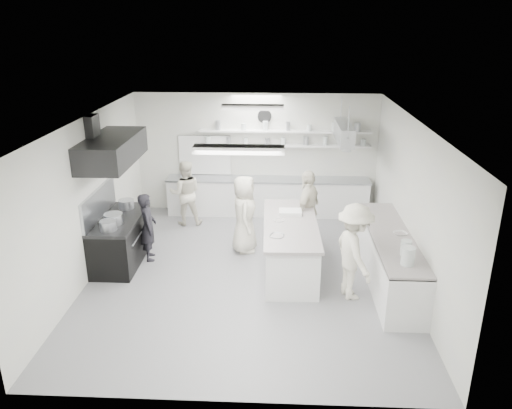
{
  "coord_description": "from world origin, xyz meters",
  "views": [
    {
      "loc": [
        0.57,
        -8.65,
        4.67
      ],
      "look_at": [
        0.13,
        0.6,
        1.22
      ],
      "focal_mm": 35.0,
      "sensor_mm": 36.0,
      "label": 1
    }
  ],
  "objects_px": {
    "right_counter": "(389,259)",
    "cook_stove": "(148,227)",
    "back_counter": "(268,197)",
    "cook_back": "(185,193)",
    "stove": "(121,241)",
    "prep_island": "(290,247)"
  },
  "relations": [
    {
      "from": "cook_back",
      "to": "stove",
      "type": "bearing_deg",
      "value": 56.25
    },
    {
      "from": "stove",
      "to": "cook_stove",
      "type": "xyz_separation_m",
      "value": [
        0.53,
        0.15,
        0.26
      ]
    },
    {
      "from": "back_counter",
      "to": "cook_back",
      "type": "relative_size",
      "value": 3.18
    },
    {
      "from": "stove",
      "to": "back_counter",
      "type": "xyz_separation_m",
      "value": [
        2.9,
        2.8,
        0.01
      ]
    },
    {
      "from": "stove",
      "to": "right_counter",
      "type": "distance_m",
      "value": 5.28
    },
    {
      "from": "right_counter",
      "to": "cook_stove",
      "type": "height_order",
      "value": "cook_stove"
    },
    {
      "from": "prep_island",
      "to": "cook_back",
      "type": "distance_m",
      "value": 3.32
    },
    {
      "from": "stove",
      "to": "prep_island",
      "type": "distance_m",
      "value": 3.42
    },
    {
      "from": "cook_back",
      "to": "prep_island",
      "type": "bearing_deg",
      "value": 129.31
    },
    {
      "from": "back_counter",
      "to": "cook_back",
      "type": "bearing_deg",
      "value": -159.02
    },
    {
      "from": "prep_island",
      "to": "cook_stove",
      "type": "xyz_separation_m",
      "value": [
        -2.88,
        0.3,
        0.24
      ]
    },
    {
      "from": "back_counter",
      "to": "cook_stove",
      "type": "bearing_deg",
      "value": -131.83
    },
    {
      "from": "back_counter",
      "to": "cook_stove",
      "type": "height_order",
      "value": "cook_stove"
    },
    {
      "from": "stove",
      "to": "cook_stove",
      "type": "relative_size",
      "value": 1.27
    },
    {
      "from": "cook_back",
      "to": "back_counter",
      "type": "bearing_deg",
      "value": -167.78
    },
    {
      "from": "stove",
      "to": "cook_stove",
      "type": "height_order",
      "value": "cook_stove"
    },
    {
      "from": "stove",
      "to": "back_counter",
      "type": "relative_size",
      "value": 0.36
    },
    {
      "from": "right_counter",
      "to": "cook_stove",
      "type": "xyz_separation_m",
      "value": [
        -4.72,
        0.75,
        0.24
      ]
    },
    {
      "from": "back_counter",
      "to": "right_counter",
      "type": "xyz_separation_m",
      "value": [
        2.35,
        -3.4,
        0.01
      ]
    },
    {
      "from": "right_counter",
      "to": "cook_back",
      "type": "bearing_deg",
      "value": 148.26
    },
    {
      "from": "prep_island",
      "to": "cook_stove",
      "type": "height_order",
      "value": "cook_stove"
    },
    {
      "from": "back_counter",
      "to": "right_counter",
      "type": "distance_m",
      "value": 4.13
    }
  ]
}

